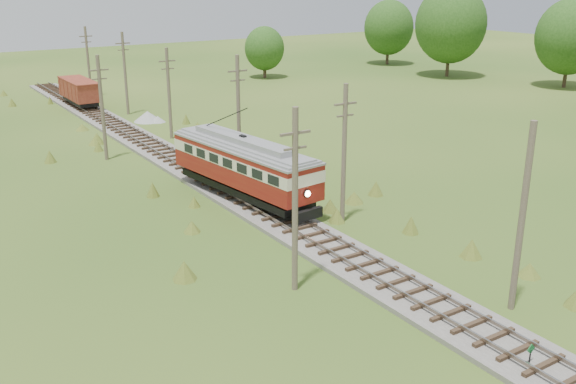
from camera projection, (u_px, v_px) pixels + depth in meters
railbed_main at (186, 166)px, 50.90m from camera, size 3.60×96.00×0.57m
switch_marker at (530, 354)px, 24.79m from camera, size 0.45×0.06×1.08m
streetcar at (243, 163)px, 42.58m from camera, size 4.54×13.16×5.96m
gondola at (79, 91)px, 73.71m from camera, size 2.71×8.21×2.72m
gravel_pile at (149, 117)px, 67.27m from camera, size 3.02×3.20×1.10m
utility_pole_r_1 at (522, 219)px, 28.07m from camera, size 0.30×0.30×8.80m
utility_pole_r_2 at (344, 153)px, 38.51m from camera, size 1.60×0.30×8.60m
utility_pole_r_3 at (239, 113)px, 48.75m from camera, size 1.60×0.30×9.00m
utility_pole_r_4 at (169, 93)px, 59.09m from camera, size 1.60×0.30×8.40m
utility_pole_r_5 at (125, 73)px, 69.56m from camera, size 1.60×0.30×8.90m
utility_pole_r_6 at (88, 61)px, 79.84m from camera, size 1.60×0.30×8.70m
utility_pole_l_a at (295, 200)px, 29.82m from camera, size 1.60×0.30×9.00m
utility_pole_l_b at (102, 107)px, 52.02m from camera, size 1.60×0.30×8.60m
tree_right_3 at (571, 37)px, 86.01m from camera, size 9.24×9.24×11.90m
tree_right_4 at (451, 24)px, 95.37m from camera, size 10.50×10.50×13.53m
tree_right_5 at (389, 28)px, 109.63m from camera, size 8.40×8.40×10.82m
tree_mid_b at (264, 48)px, 95.26m from camera, size 5.88×5.88×7.57m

